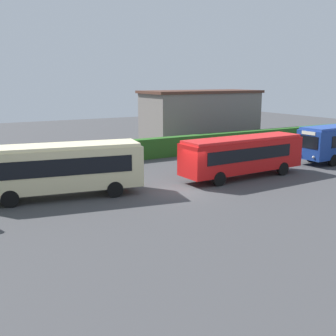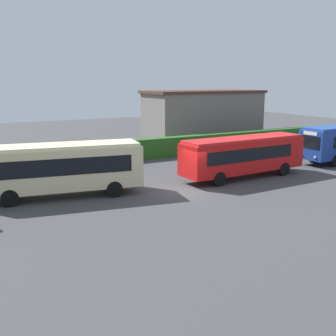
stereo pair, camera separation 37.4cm
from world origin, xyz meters
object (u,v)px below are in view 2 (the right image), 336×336
Objects in this scene: bus_red at (244,154)px; person_center at (203,162)px; traffic_cone at (221,158)px; bus_cream at (61,167)px.

bus_red reaches higher than person_center.
person_center is (-1.77, 2.57, -0.82)m from bus_red.
traffic_cone is at bearing 66.60° from bus_red.
person_center is at bearing -164.11° from bus_cream.
person_center is 2.89× the size of traffic_cone.
bus_red is at bearing 158.15° from person_center.
person_center is 5.24m from traffic_cone.
bus_red is at bearing -111.22° from traffic_cone.
bus_red is 3.23m from person_center.
bus_cream is at bearing 171.64° from bus_red.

